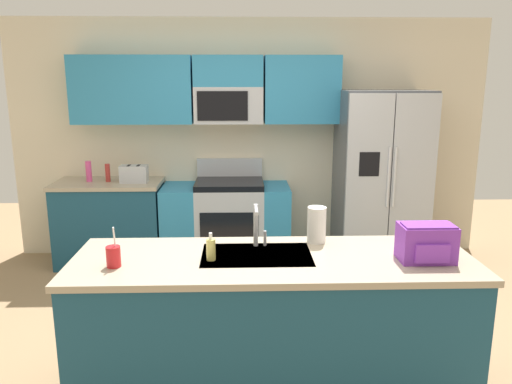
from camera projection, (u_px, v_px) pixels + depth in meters
name	position (u px, v px, depth m)	size (l,w,h in m)	color
ground_plane	(254.00, 345.00, 3.77)	(9.00, 9.00, 0.00)	#997A56
kitchen_wall_unit	(236.00, 124.00, 5.47)	(5.20, 0.43, 2.60)	beige
back_counter	(111.00, 222.00, 5.38)	(1.12, 0.63, 0.90)	navy
range_oven	(226.00, 222.00, 5.42)	(1.36, 0.61, 1.10)	#B7BABF
refrigerator	(380.00, 179.00, 5.29)	(0.90, 0.76, 1.85)	#4C4F54
island_counter	(273.00, 324.00, 3.15)	(2.46, 0.81, 0.90)	navy
toaster	(134.00, 174.00, 5.22)	(0.28, 0.16, 0.18)	#B7BABF
pepper_mill	(108.00, 173.00, 5.25)	(0.05, 0.05, 0.19)	#B2332D
bottle_pink	(89.00, 171.00, 5.26)	(0.06, 0.06, 0.22)	#EA4C93
sink_faucet	(257.00, 222.00, 3.19)	(0.08, 0.21, 0.28)	#B7BABF
drink_cup_red	(113.00, 256.00, 2.88)	(0.08, 0.08, 0.24)	red
soap_dispenser	(211.00, 249.00, 2.99)	(0.06, 0.06, 0.17)	#D8CC66
paper_towel_roll	(317.00, 225.00, 3.30)	(0.12, 0.12, 0.24)	white
backpack	(427.00, 242.00, 2.97)	(0.32, 0.22, 0.23)	purple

